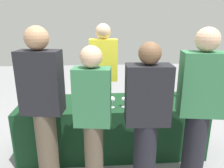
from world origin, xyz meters
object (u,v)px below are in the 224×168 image
(server_pouring, at_px, (104,75))
(guest_1, at_px, (93,117))
(wine_bottle_0, at_px, (88,92))
(wine_glass_2, at_px, (95,99))
(wine_glass_0, at_px, (58,99))
(wine_glass_5, at_px, (146,98))
(guest_3, at_px, (199,107))
(guest_0, at_px, (43,104))
(wine_bottle_2, at_px, (108,91))
(wine_glass_1, at_px, (80,97))
(wine_bottle_4, at_px, (157,92))
(guest_2, at_px, (147,117))
(wine_glass_3, at_px, (112,100))
(wine_bottle_1, at_px, (97,90))
(wine_glass_4, at_px, (124,100))
(wine_bottle_5, at_px, (180,89))
(wine_bottle_3, at_px, (130,91))

(server_pouring, xyz_separation_m, guest_1, (-0.15, -1.34, -0.08))
(wine_bottle_0, distance_m, wine_glass_2, 0.28)
(wine_bottle_0, distance_m, wine_glass_0, 0.42)
(wine_glass_5, height_order, guest_3, guest_3)
(wine_glass_0, relative_size, guest_0, 0.08)
(guest_0, bearing_deg, wine_bottle_2, 51.05)
(wine_glass_0, relative_size, wine_glass_1, 1.01)
(wine_bottle_4, height_order, guest_2, guest_2)
(wine_bottle_4, relative_size, wine_glass_3, 2.06)
(guest_1, bearing_deg, wine_bottle_1, 94.23)
(guest_3, bearing_deg, wine_glass_1, 161.74)
(wine_bottle_2, height_order, wine_glass_2, wine_bottle_2)
(wine_glass_4, distance_m, guest_3, 0.89)
(wine_glass_5, bearing_deg, guest_3, -55.20)
(wine_glass_5, height_order, server_pouring, server_pouring)
(wine_glass_1, relative_size, wine_glass_4, 1.06)
(guest_2, bearing_deg, wine_bottle_5, 55.44)
(wine_bottle_4, height_order, wine_bottle_5, wine_bottle_4)
(wine_bottle_5, height_order, guest_2, guest_2)
(server_pouring, bearing_deg, wine_bottle_3, 123.87)
(wine_bottle_2, height_order, wine_bottle_3, wine_bottle_2)
(guest_2, bearing_deg, guest_0, 173.51)
(wine_glass_5, xyz_separation_m, guest_2, (-0.13, -0.62, 0.03))
(wine_bottle_5, height_order, wine_glass_1, wine_bottle_5)
(wine_glass_4, bearing_deg, wine_bottle_4, 26.05)
(wine_glass_4, height_order, guest_0, guest_0)
(server_pouring, bearing_deg, guest_2, 107.02)
(wine_glass_4, xyz_separation_m, server_pouring, (-0.22, 0.82, 0.12))
(wine_bottle_5, distance_m, wine_glass_2, 1.23)
(server_pouring, bearing_deg, wine_bottle_0, 68.53)
(wine_bottle_0, bearing_deg, guest_2, -54.12)
(wine_glass_1, xyz_separation_m, server_pouring, (0.33, 0.71, 0.11))
(guest_0, bearing_deg, guest_1, -7.09)
(wine_bottle_1, distance_m, wine_glass_3, 0.37)
(server_pouring, distance_m, guest_2, 1.44)
(wine_bottle_3, bearing_deg, wine_bottle_2, 179.31)
(wine_bottle_1, bearing_deg, wine_bottle_4, -5.47)
(wine_bottle_3, bearing_deg, wine_glass_2, -152.53)
(server_pouring, bearing_deg, guest_0, 62.78)
(wine_glass_4, bearing_deg, guest_3, -37.56)
(wine_bottle_5, bearing_deg, guest_1, -145.35)
(wine_glass_1, bearing_deg, wine_bottle_5, 8.18)
(guest_2, bearing_deg, wine_glass_0, 149.93)
(wine_bottle_2, xyz_separation_m, wine_glass_3, (0.03, -0.28, -0.01))
(wine_bottle_3, bearing_deg, wine_glass_0, -168.57)
(wine_glass_0, relative_size, wine_glass_2, 0.94)
(wine_bottle_2, height_order, guest_2, guest_2)
(wine_bottle_1, relative_size, wine_glass_4, 2.45)
(wine_bottle_1, height_order, wine_bottle_3, wine_bottle_1)
(wine_bottle_1, xyz_separation_m, guest_2, (0.48, -0.88, 0.00))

